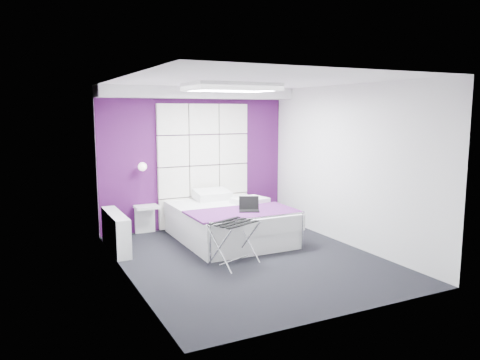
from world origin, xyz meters
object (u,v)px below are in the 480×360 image
object	(u,v)px
radiator	(116,232)
bed	(229,221)
laptop	(248,207)
luggage_rack	(234,243)
nightstand	(147,207)
wall_lamp	(142,166)

from	to	relation	value
radiator	bed	size ratio (longest dim) A/B	0.57
bed	laptop	xyz separation A→B (m)	(0.09, -0.53, 0.34)
luggage_rack	bed	bearing A→B (deg)	45.04
nightstand	luggage_rack	distance (m)	2.28
luggage_rack	wall_lamp	bearing A→B (deg)	85.16
wall_lamp	nightstand	world-z (taller)	wall_lamp
wall_lamp	nightstand	distance (m)	0.72
wall_lamp	radiator	bearing A→B (deg)	-130.10
luggage_rack	laptop	size ratio (longest dim) A/B	1.98
wall_lamp	laptop	xyz separation A→B (m)	(1.32, -1.49, -0.57)
radiator	laptop	xyz separation A→B (m)	(1.96, -0.73, 0.35)
wall_lamp	bed	world-z (taller)	wall_lamp
luggage_rack	radiator	bearing A→B (deg)	110.22
wall_lamp	laptop	world-z (taller)	wall_lamp
nightstand	laptop	distance (m)	1.93
laptop	nightstand	bearing A→B (deg)	155.91
radiator	bed	bearing A→B (deg)	-6.28
radiator	laptop	world-z (taller)	laptop
nightstand	wall_lamp	bearing A→B (deg)	142.22
radiator	laptop	bearing A→B (deg)	-20.56
nightstand	laptop	bearing A→B (deg)	-48.95
nightstand	laptop	size ratio (longest dim) A/B	1.28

